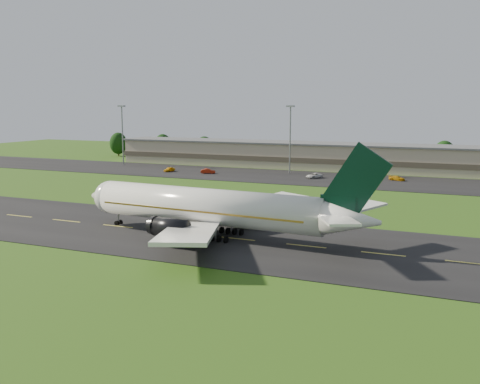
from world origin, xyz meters
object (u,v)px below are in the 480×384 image
at_px(terminal, 309,156).
at_px(light_mast_centre, 290,131).
at_px(service_vehicle_b, 208,171).
at_px(service_vehicle_d, 397,178).
at_px(service_vehicle_c, 314,176).
at_px(light_mast_west, 122,128).
at_px(service_vehicle_a, 169,169).
at_px(airliner, 211,208).

distance_m(terminal, light_mast_centre, 18.45).
relative_size(service_vehicle_b, service_vehicle_d, 0.98).
bearing_deg(service_vehicle_d, terminal, 72.93).
relative_size(terminal, service_vehicle_c, 29.12).
distance_m(light_mast_centre, service_vehicle_d, 34.28).
distance_m(light_mast_west, service_vehicle_a, 29.34).
bearing_deg(service_vehicle_a, airliner, -46.26).
height_order(light_mast_centre, service_vehicle_b, light_mast_centre).
relative_size(terminal, light_mast_west, 7.13).
xyz_separation_m(airliner, terminal, (-11.31, 96.24, -0.67)).
xyz_separation_m(airliner, service_vehicle_b, (-34.99, 69.58, -3.85)).
height_order(airliner, terminal, airliner).
bearing_deg(airliner, service_vehicle_c, 95.86).
bearing_deg(service_vehicle_b, light_mast_west, 59.03).
bearing_deg(service_vehicle_b, service_vehicle_c, -101.07).
bearing_deg(airliner, service_vehicle_a, 128.35).
bearing_deg(service_vehicle_a, light_mast_west, 165.17).
xyz_separation_m(airliner, light_mast_centre, (-12.71, 80.05, 8.08)).
bearing_deg(service_vehicle_b, terminal, -57.07).
bearing_deg(airliner, service_vehicle_b, 120.22).
xyz_separation_m(airliner, service_vehicle_c, (-2.93, 72.04, -3.87)).
height_order(terminal, light_mast_centre, light_mast_centre).
xyz_separation_m(service_vehicle_a, service_vehicle_d, (67.34, 6.85, -0.06)).
bearing_deg(service_vehicle_d, light_mast_west, 103.92).
height_order(service_vehicle_a, service_vehicle_c, service_vehicle_a).
distance_m(airliner, service_vehicle_a, 84.46).
bearing_deg(service_vehicle_c, terminal, 142.09).
xyz_separation_m(service_vehicle_a, service_vehicle_c, (45.25, 2.77, -0.01)).
bearing_deg(service_vehicle_c, light_mast_centre, 173.65).
xyz_separation_m(terminal, light_mast_west, (-61.40, -16.18, 8.75)).
height_order(airliner, service_vehicle_b, airliner).
xyz_separation_m(airliner, service_vehicle_d, (19.16, 76.11, -3.92)).
bearing_deg(terminal, service_vehicle_b, -131.62).
bearing_deg(light_mast_centre, service_vehicle_b, -154.82).
bearing_deg(light_mast_west, service_vehicle_a, -23.74).
distance_m(light_mast_centre, service_vehicle_b, 27.36).
xyz_separation_m(light_mast_west, service_vehicle_c, (69.78, -8.02, -11.95)).
xyz_separation_m(service_vehicle_a, service_vehicle_b, (13.19, 0.32, 0.01)).
distance_m(airliner, light_mast_west, 108.45).
distance_m(light_mast_west, light_mast_centre, 60.00).
relative_size(airliner, service_vehicle_c, 10.30).
bearing_deg(light_mast_centre, light_mast_west, 180.00).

